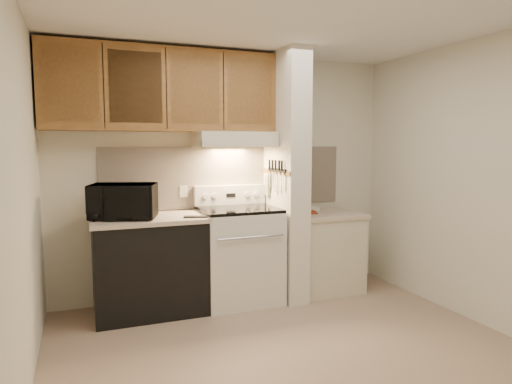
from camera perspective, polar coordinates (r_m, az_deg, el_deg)
floor at (r=3.76m, az=3.95°, el=-18.88°), size 3.60×3.60×0.00m
ceiling at (r=3.53m, az=4.27°, el=21.11°), size 3.60×3.60×0.00m
wall_back at (r=4.82m, az=-3.54°, el=2.09°), size 3.60×2.50×0.02m
wall_left at (r=3.12m, az=-27.39°, el=-0.76°), size 0.02×3.00×2.50m
wall_right at (r=4.49m, az=25.35°, el=1.23°), size 0.02×3.00×2.50m
backsplash at (r=4.81m, az=-3.49°, el=1.90°), size 2.60×0.02×0.63m
range_body at (r=4.62m, az=-2.16°, el=-8.02°), size 0.76×0.65×0.92m
oven_window at (r=4.32m, az=-0.78°, el=-8.46°), size 0.50×0.01×0.30m
oven_handle at (r=4.23m, az=-0.60°, el=-5.70°), size 0.65×0.02×0.02m
cooktop at (r=4.52m, az=-2.19°, el=-2.17°), size 0.74×0.64×0.03m
range_backguard at (r=4.78m, az=-3.30°, el=-0.35°), size 0.76×0.08×0.20m
range_display at (r=4.74m, az=-3.15°, el=-0.40°), size 0.10×0.01×0.04m
range_knob_left_outer at (r=4.66m, az=-6.41°, el=-0.55°), size 0.05×0.02×0.05m
range_knob_left_inner at (r=4.68m, az=-5.23°, el=-0.50°), size 0.05×0.02×0.05m
range_knob_right_inner at (r=4.79m, az=-1.09°, el=-0.32°), size 0.05×0.02×0.05m
range_knob_right_outer at (r=4.83m, az=0.02°, el=-0.27°), size 0.05×0.02×0.05m
dishwasher_front at (r=4.43m, az=-13.16°, el=-9.10°), size 1.00×0.63×0.87m
left_countertop at (r=4.34m, az=-13.30°, el=-3.29°), size 1.04×0.67×0.04m
spoon_rest at (r=4.21m, az=-7.53°, el=-3.08°), size 0.22×0.13×0.01m
teal_jar at (r=4.20m, az=-17.87°, el=-2.83°), size 0.10×0.10×0.09m
outlet at (r=4.68m, az=-9.04°, el=0.07°), size 0.08×0.01×0.12m
microwave at (r=4.27m, az=-16.25°, el=-1.12°), size 0.65×0.53×0.31m
partition_pillar at (r=4.68m, az=3.74°, el=1.97°), size 0.22×0.70×2.50m
pillar_trim at (r=4.62m, az=2.44°, el=2.55°), size 0.01×0.70×0.04m
knife_strip at (r=4.58m, az=2.62°, el=2.76°), size 0.02×0.42×0.04m
knife_blade_a at (r=4.42m, az=3.37°, el=1.35°), size 0.01×0.03×0.16m
knife_handle_a at (r=4.44m, az=3.25°, el=3.30°), size 0.02×0.02×0.10m
knife_blade_b at (r=4.51m, az=2.87°, el=1.31°), size 0.01×0.04×0.18m
knife_handle_b at (r=4.49m, az=2.92°, el=3.34°), size 0.02×0.02×0.10m
knife_blade_c at (r=4.59m, az=2.44°, el=1.27°), size 0.01×0.04×0.20m
knife_handle_c at (r=4.57m, az=2.46°, el=3.39°), size 0.02×0.02×0.10m
knife_blade_d at (r=4.64m, az=2.16°, el=1.57°), size 0.01×0.04×0.16m
knife_handle_d at (r=4.64m, az=2.09°, el=3.43°), size 0.02×0.02×0.10m
knife_blade_e at (r=4.73m, az=1.66°, el=1.54°), size 0.01×0.04×0.18m
knife_handle_e at (r=4.72m, az=1.69°, el=3.48°), size 0.02×0.02×0.10m
oven_mitt at (r=4.79m, az=1.44°, el=0.91°), size 0.03×0.09×0.21m
right_cab_base at (r=5.02m, az=8.49°, el=-7.58°), size 0.70×0.60×0.81m
right_countertop at (r=4.93m, az=8.57°, el=-2.78°), size 0.74×0.64×0.04m
red_folder at (r=4.93m, az=6.18°, el=-2.46°), size 0.31×0.36×0.01m
white_box at (r=5.06m, az=7.07°, el=-2.10°), size 0.14×0.10×0.04m
range_hood at (r=4.60m, az=-2.73°, el=6.58°), size 0.78×0.44×0.15m
hood_lip at (r=4.40m, az=-1.86°, el=6.02°), size 0.78×0.04×0.06m
upper_cabinets at (r=4.50m, az=-11.52°, el=12.35°), size 2.18×0.33×0.77m
cab_door_a at (r=4.27m, az=-22.26°, el=12.36°), size 0.46×0.01×0.63m
cab_gap_a at (r=4.28m, az=-18.53°, el=12.49°), size 0.01×0.01×0.73m
cab_door_b at (r=4.30m, az=-14.81°, el=12.57°), size 0.46×0.01×0.63m
cab_gap_b at (r=4.34m, az=-11.15°, el=12.59°), size 0.01×0.01×0.73m
cab_door_c at (r=4.40m, az=-7.57°, el=12.57°), size 0.46×0.01×0.63m
cab_gap_c at (r=4.47m, az=-4.09°, el=12.50°), size 0.01×0.01×0.73m
cab_door_d at (r=4.56m, az=-0.74°, el=12.39°), size 0.46×0.01×0.63m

